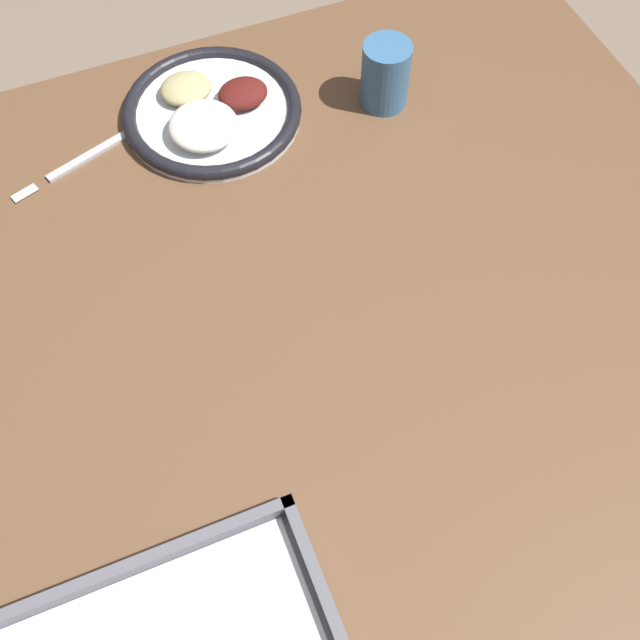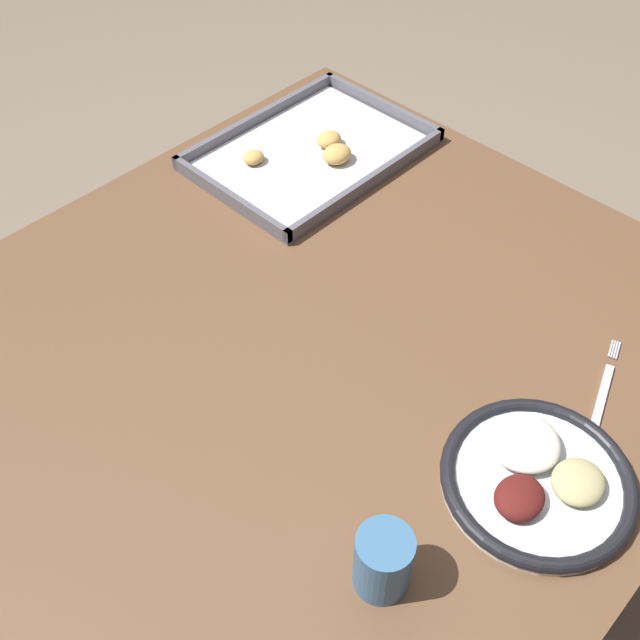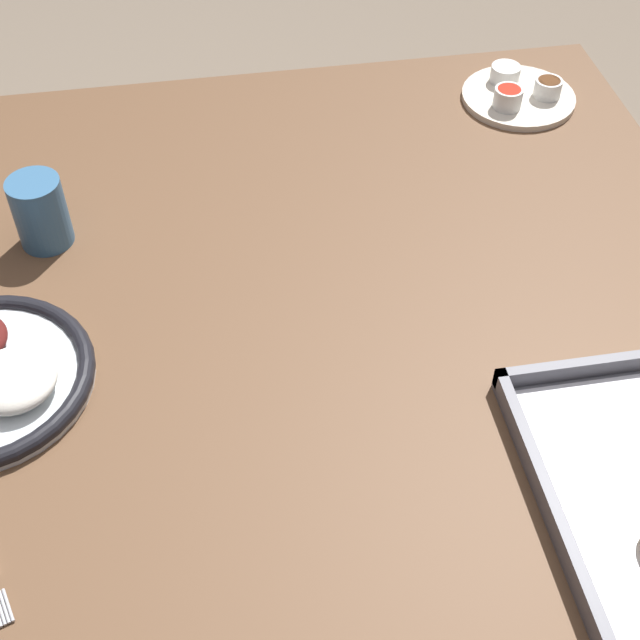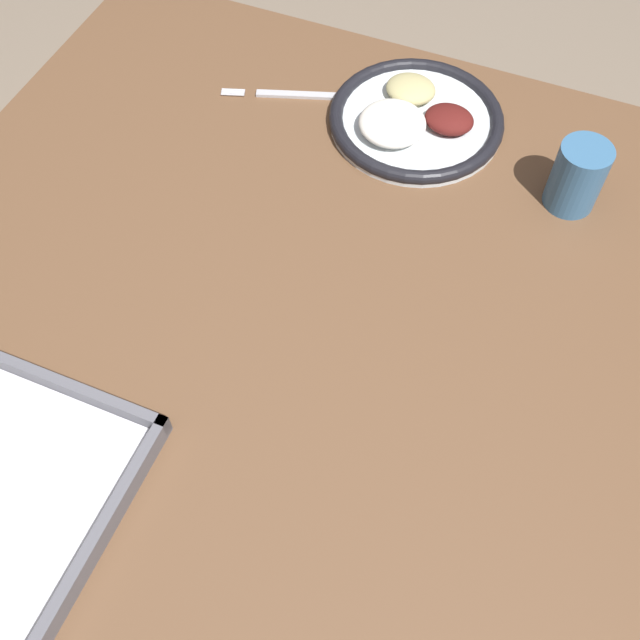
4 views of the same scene
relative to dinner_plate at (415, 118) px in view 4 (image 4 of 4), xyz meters
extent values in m
plane|color=#7A6B59|center=(-0.01, 0.38, -0.72)|extent=(8.00, 8.00, 0.00)
cube|color=brown|center=(-0.01, 0.38, -0.03)|extent=(1.17, 1.09, 0.03)
cylinder|color=brown|center=(0.52, -0.12, -0.38)|extent=(0.06, 0.06, 0.68)
cylinder|color=silver|center=(0.00, 0.00, -0.01)|extent=(0.25, 0.25, 0.01)
torus|color=black|center=(0.00, 0.00, 0.00)|extent=(0.25, 0.25, 0.02)
ellipsoid|color=white|center=(0.02, 0.04, 0.02)|extent=(0.09, 0.09, 0.03)
ellipsoid|color=#511614|center=(-0.05, 0.00, 0.01)|extent=(0.07, 0.06, 0.03)
ellipsoid|color=tan|center=(0.02, -0.04, 0.01)|extent=(0.07, 0.07, 0.03)
cube|color=#B2B2B7|center=(0.16, 0.00, -0.01)|extent=(0.17, 0.07, 0.00)
cylinder|color=#B2B2B7|center=(0.27, 0.03, -0.01)|extent=(0.03, 0.01, 0.00)
cylinder|color=#B2B2B7|center=(0.27, 0.04, -0.01)|extent=(0.03, 0.01, 0.00)
cylinder|color=#B2B2B7|center=(0.27, 0.04, -0.01)|extent=(0.03, 0.01, 0.00)
cylinder|color=#B2B2B7|center=(0.27, 0.04, -0.01)|extent=(0.03, 0.01, 0.00)
cube|color=#595960|center=(0.31, 0.56, 0.00)|extent=(0.43, 0.01, 0.02)
cube|color=#595960|center=(0.10, 0.71, 0.00)|extent=(0.01, 0.31, 0.02)
cylinder|color=#38668E|center=(-0.24, 0.06, 0.03)|extent=(0.07, 0.07, 0.09)
camera|label=1|loc=(0.15, 0.78, 0.76)|focal=42.00mm
camera|label=2|loc=(-0.55, -0.14, 0.85)|focal=42.00mm
camera|label=3|loc=(0.68, 0.26, 0.76)|focal=50.00mm
camera|label=4|loc=(-0.19, 0.81, 0.75)|focal=42.00mm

